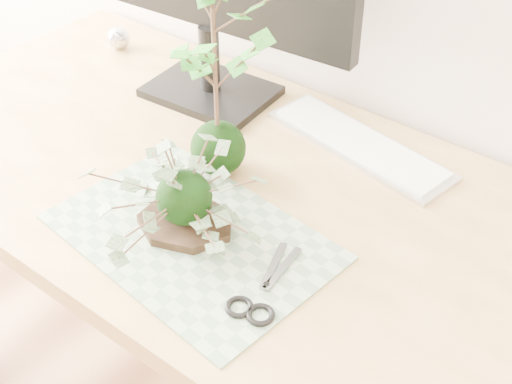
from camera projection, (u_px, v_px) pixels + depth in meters
desk at (267, 240)px, 1.26m from camera, size 1.60×0.70×0.74m
cutting_mat at (192, 237)px, 1.14m from camera, size 0.47×0.34×0.00m
stone_dish at (186, 223)px, 1.15m from camera, size 0.21×0.21×0.01m
ivy_kokedama at (182, 176)px, 1.09m from camera, size 0.33×0.33×0.18m
maple_kokedama at (213, 22)px, 1.10m from camera, size 0.22×0.22×0.41m
keyboard at (359, 144)px, 1.33m from camera, size 0.40×0.17×0.01m
foil_ball at (119, 38)px, 1.63m from camera, size 0.05×0.05×0.05m
scissors at (253, 299)px, 1.02m from camera, size 0.08×0.17×0.01m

